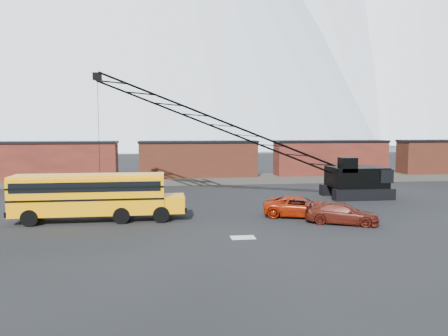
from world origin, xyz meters
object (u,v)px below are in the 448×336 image
object	(u,v)px
red_pickup	(300,207)
maroon_suv	(342,213)
crawler_crane	(238,132)
school_bus	(95,195)

from	to	relation	value
red_pickup	maroon_suv	bearing A→B (deg)	-123.43
maroon_suv	crawler_crane	world-z (taller)	crawler_crane
school_bus	red_pickup	xyz separation A→B (m)	(14.31, -0.53, -1.06)
maroon_suv	crawler_crane	bearing A→B (deg)	51.61
school_bus	crawler_crane	world-z (taller)	crawler_crane
red_pickup	crawler_crane	size ratio (longest dim) A/B	0.20
school_bus	crawler_crane	size ratio (longest dim) A/B	0.45
school_bus	maroon_suv	size ratio (longest dim) A/B	2.46
red_pickup	school_bus	bearing A→B (deg)	105.96
maroon_suv	crawler_crane	xyz separation A→B (m)	(-5.23, 10.23, 5.30)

